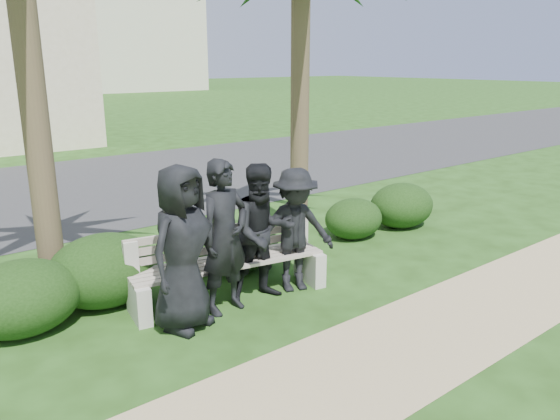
# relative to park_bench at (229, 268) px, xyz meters

# --- Properties ---
(ground) EXTENTS (160.00, 160.00, 0.00)m
(ground) POSITION_rel_park_bench_xyz_m (0.79, -0.44, -0.40)
(ground) COLOR #213F12
(ground) RESTS_ON ground
(footpath) EXTENTS (30.00, 1.60, 0.01)m
(footpath) POSITION_rel_park_bench_xyz_m (0.79, -2.24, -0.40)
(footpath) COLOR tan
(footpath) RESTS_ON ground
(asphalt_street) EXTENTS (160.00, 8.00, 0.01)m
(asphalt_street) POSITION_rel_park_bench_xyz_m (0.79, 7.56, -0.40)
(asphalt_street) COLOR #2D2D30
(asphalt_street) RESTS_ON ground
(park_bench) EXTENTS (2.65, 1.03, 0.89)m
(park_bench) POSITION_rel_park_bench_xyz_m (0.00, 0.00, 0.00)
(park_bench) COLOR #A19587
(park_bench) RESTS_ON ground
(man_a) EXTENTS (1.08, 0.88, 1.91)m
(man_a) POSITION_rel_park_bench_xyz_m (-0.83, -0.35, 0.55)
(man_a) COLOR black
(man_a) RESTS_ON ground
(man_b) EXTENTS (0.74, 0.54, 1.89)m
(man_b) POSITION_rel_park_bench_xyz_m (-0.22, -0.28, 0.54)
(man_b) COLOR black
(man_b) RESTS_ON ground
(man_c) EXTENTS (0.99, 0.85, 1.77)m
(man_c) POSITION_rel_park_bench_xyz_m (0.35, -0.28, 0.48)
(man_c) COLOR black
(man_c) RESTS_ON ground
(man_d) EXTENTS (1.21, 0.92, 1.66)m
(man_d) POSITION_rel_park_bench_xyz_m (0.84, -0.32, 0.43)
(man_d) COLOR black
(man_d) RESTS_ON ground
(hedge_a) EXTENTS (1.31, 1.09, 0.86)m
(hedge_a) POSITION_rel_park_bench_xyz_m (-2.32, 0.71, 0.03)
(hedge_a) COLOR black
(hedge_a) RESTS_ON ground
(hedge_b) EXTENTS (1.41, 1.17, 0.92)m
(hedge_b) POSITION_rel_park_bench_xyz_m (-1.29, 0.88, 0.06)
(hedge_b) COLOR black
(hedge_b) RESTS_ON ground
(hedge_c) EXTENTS (1.05, 0.87, 0.69)m
(hedge_c) POSITION_rel_park_bench_xyz_m (0.25, 1.13, -0.06)
(hedge_c) COLOR black
(hedge_c) RESTS_ON ground
(hedge_d) EXTENTS (1.16, 0.95, 0.75)m
(hedge_d) POSITION_rel_park_bench_xyz_m (0.73, 0.75, -0.03)
(hedge_d) COLOR black
(hedge_d) RESTS_ON ground
(hedge_e) EXTENTS (1.08, 0.89, 0.71)m
(hedge_e) POSITION_rel_park_bench_xyz_m (3.11, 0.77, -0.05)
(hedge_e) COLOR black
(hedge_e) RESTS_ON ground
(hedge_f) EXTENTS (1.27, 1.05, 0.83)m
(hedge_f) POSITION_rel_park_bench_xyz_m (4.29, 0.68, 0.01)
(hedge_f) COLOR black
(hedge_f) RESTS_ON ground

